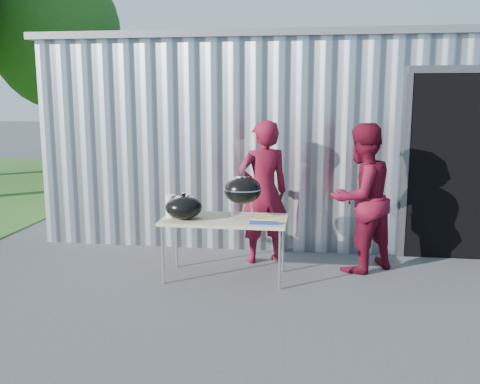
# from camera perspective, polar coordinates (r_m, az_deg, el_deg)

# --- Properties ---
(ground) EXTENTS (80.00, 80.00, 0.00)m
(ground) POSITION_cam_1_polar(r_m,az_deg,el_deg) (6.21, -0.27, -10.56)
(ground) COLOR #3E3E41
(building) EXTENTS (8.20, 6.20, 3.10)m
(building) POSITION_cam_1_polar(r_m,az_deg,el_deg) (10.36, 8.47, 6.39)
(building) COLOR silver
(building) RESTS_ON ground
(tree_far) EXTENTS (3.64, 3.64, 6.02)m
(tree_far) POSITION_cam_1_polar(r_m,az_deg,el_deg) (16.57, -19.06, 15.56)
(tree_far) COLOR #442D19
(tree_far) RESTS_ON ground
(folding_table) EXTENTS (1.50, 0.75, 0.75)m
(folding_table) POSITION_cam_1_polar(r_m,az_deg,el_deg) (6.47, -1.64, -3.15)
(folding_table) COLOR tan
(folding_table) RESTS_ON ground
(kettle_grill) EXTENTS (0.46, 0.46, 0.94)m
(kettle_grill) POSITION_cam_1_polar(r_m,az_deg,el_deg) (6.42, 0.29, 0.90)
(kettle_grill) COLOR black
(kettle_grill) RESTS_ON folding_table
(grill_lid) EXTENTS (0.44, 0.44, 0.32)m
(grill_lid) POSITION_cam_1_polar(r_m,az_deg,el_deg) (6.43, -6.02, -1.61)
(grill_lid) COLOR black
(grill_lid) RESTS_ON folding_table
(paper_towels) EXTENTS (0.12, 0.12, 0.28)m
(paper_towels) POSITION_cam_1_polar(r_m,az_deg,el_deg) (6.52, -7.41, -1.50)
(paper_towels) COLOR white
(paper_towels) RESTS_ON folding_table
(white_tub) EXTENTS (0.20, 0.15, 0.10)m
(white_tub) POSITION_cam_1_polar(r_m,az_deg,el_deg) (6.79, -5.89, -1.79)
(white_tub) COLOR white
(white_tub) RESTS_ON folding_table
(foil_box) EXTENTS (0.32, 0.05, 0.06)m
(foil_box) POSITION_cam_1_polar(r_m,az_deg,el_deg) (6.15, 2.52, -3.18)
(foil_box) COLOR #172A97
(foil_box) RESTS_ON folding_table
(person_cook) EXTENTS (0.82, 0.70, 1.90)m
(person_cook) POSITION_cam_1_polar(r_m,az_deg,el_deg) (7.09, 2.50, -0.01)
(person_cook) COLOR maroon
(person_cook) RESTS_ON ground
(person_bystander) EXTENTS (1.16, 1.13, 1.88)m
(person_bystander) POSITION_cam_1_polar(r_m,az_deg,el_deg) (6.89, 12.78, -0.62)
(person_bystander) COLOR maroon
(person_bystander) RESTS_ON ground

